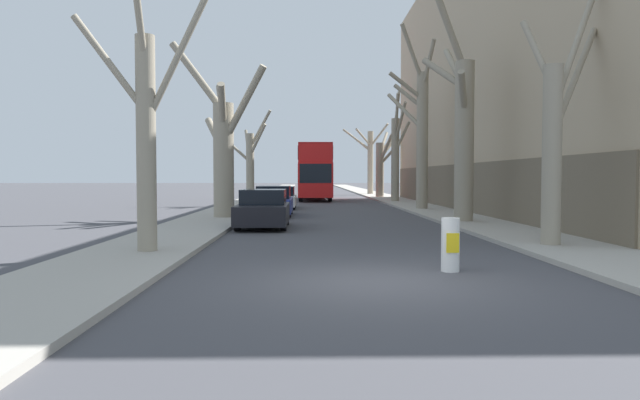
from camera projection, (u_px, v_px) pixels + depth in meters
name	position (u px, v px, depth m)	size (l,w,h in m)	color
ground_plane	(378.00, 282.00, 10.06)	(300.00, 300.00, 0.00)	#424247
sidewalk_left	(270.00, 193.00, 59.90)	(2.74, 120.00, 0.12)	#A39E93
sidewalk_right	(370.00, 193.00, 60.12)	(2.74, 120.00, 0.12)	#A39E93
building_facade_right	(545.00, 75.00, 30.91)	(10.08, 35.63, 14.77)	tan
street_tree_left_0	(146.00, 130.00, 13.23)	(3.17, 1.33, 6.60)	gray
street_tree_left_1	(223.00, 146.00, 24.38)	(4.26, 3.63, 7.60)	gray
street_tree_left_2	(250.00, 163.00, 35.95)	(3.86, 2.38, 6.00)	gray
street_tree_right_0	(555.00, 138.00, 14.61)	(2.31, 1.58, 6.85)	gray
street_tree_right_1	(462.00, 129.00, 22.30)	(1.82, 4.63, 8.66)	gray
street_tree_right_2	(420.00, 131.00, 30.87)	(2.39, 4.00, 9.85)	gray
street_tree_right_3	(396.00, 152.00, 40.14)	(1.27, 4.85, 8.37)	gray
street_tree_right_4	(382.00, 165.00, 48.60)	(2.06, 3.58, 5.80)	gray
street_tree_right_5	(369.00, 159.00, 56.97)	(4.51, 2.48, 7.10)	gray
double_decker_bus	(315.00, 169.00, 44.96)	(2.53, 10.17, 4.28)	red
parked_car_0	(263.00, 210.00, 20.62)	(1.79, 3.97, 1.39)	black
parked_car_1	(274.00, 202.00, 26.89)	(1.72, 4.38, 1.41)	navy
parked_car_2	(280.00, 198.00, 32.93)	(1.82, 4.38, 1.28)	silver
traffic_bollard	(450.00, 245.00, 11.14)	(0.36, 0.37, 1.05)	white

